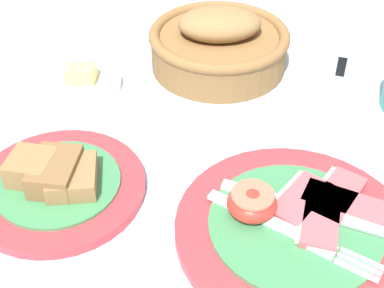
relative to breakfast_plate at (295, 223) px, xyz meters
name	(u,v)px	position (x,y,z in m)	size (l,w,h in m)	color
ground_plane	(242,224)	(-0.05, -0.01, -0.01)	(3.00, 3.00, 0.00)	#A3BCD1
breakfast_plate	(295,223)	(0.00, 0.00, 0.00)	(0.25, 0.25, 0.04)	red
bread_plate	(58,181)	(-0.26, 0.00, 0.00)	(0.19, 0.19, 0.04)	red
bread_basket	(219,44)	(-0.14, 0.30, 0.03)	(0.20, 0.20, 0.09)	brown
butter_dish	(82,82)	(-0.32, 0.20, 0.00)	(0.11, 0.11, 0.03)	silver
number_card	(342,64)	(0.04, 0.28, 0.03)	(0.06, 0.05, 0.07)	white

